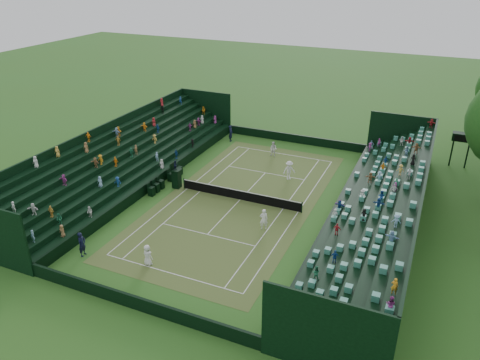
{
  "coord_description": "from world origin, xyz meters",
  "views": [
    {
      "loc": [
        15.13,
        -34.16,
        19.86
      ],
      "look_at": [
        0.0,
        0.0,
        2.0
      ],
      "focal_mm": 35.0,
      "sensor_mm": 36.0,
      "label": 1
    }
  ],
  "objects_px": {
    "tennis_net": "(240,195)",
    "player_far_east": "(289,170)",
    "player_near_west": "(148,255)",
    "player_far_west": "(273,149)",
    "player_near_east": "(264,219)",
    "umpire_chair": "(176,176)"
  },
  "relations": [
    {
      "from": "tennis_net",
      "to": "player_far_east",
      "type": "xyz_separation_m",
      "value": [
        2.63,
        5.98,
        0.43
      ]
    },
    {
      "from": "player_near_west",
      "to": "player_near_east",
      "type": "xyz_separation_m",
      "value": [
        5.76,
        7.85,
        0.1
      ]
    },
    {
      "from": "tennis_net",
      "to": "player_far_east",
      "type": "relative_size",
      "value": 6.07
    },
    {
      "from": "player_near_east",
      "to": "player_far_west",
      "type": "bearing_deg",
      "value": -101.45
    },
    {
      "from": "player_near_east",
      "to": "player_near_west",
      "type": "bearing_deg",
      "value": 25.0
    },
    {
      "from": "player_near_west",
      "to": "player_far_east",
      "type": "bearing_deg",
      "value": -93.63
    },
    {
      "from": "player_far_west",
      "to": "player_far_east",
      "type": "bearing_deg",
      "value": -49.51
    },
    {
      "from": "tennis_net",
      "to": "player_near_east",
      "type": "relative_size",
      "value": 6.41
    },
    {
      "from": "player_near_west",
      "to": "player_far_west",
      "type": "height_order",
      "value": "player_far_west"
    },
    {
      "from": "umpire_chair",
      "to": "player_near_east",
      "type": "height_order",
      "value": "umpire_chair"
    },
    {
      "from": "tennis_net",
      "to": "player_far_west",
      "type": "bearing_deg",
      "value": 94.31
    },
    {
      "from": "tennis_net",
      "to": "player_far_east",
      "type": "height_order",
      "value": "player_far_east"
    },
    {
      "from": "player_far_west",
      "to": "player_far_east",
      "type": "distance_m",
      "value": 6.02
    },
    {
      "from": "umpire_chair",
      "to": "player_far_west",
      "type": "height_order",
      "value": "umpire_chair"
    },
    {
      "from": "umpire_chair",
      "to": "player_far_west",
      "type": "bearing_deg",
      "value": 62.64
    },
    {
      "from": "player_far_east",
      "to": "player_near_east",
      "type": "bearing_deg",
      "value": -123.78
    },
    {
      "from": "tennis_net",
      "to": "player_near_east",
      "type": "distance_m",
      "value": 5.36
    },
    {
      "from": "tennis_net",
      "to": "umpire_chair",
      "type": "relative_size",
      "value": 4.17
    },
    {
      "from": "tennis_net",
      "to": "player_far_east",
      "type": "distance_m",
      "value": 6.54
    },
    {
      "from": "player_near_east",
      "to": "player_far_west",
      "type": "xyz_separation_m",
      "value": [
        -4.58,
        14.71,
        -0.08
      ]
    },
    {
      "from": "umpire_chair",
      "to": "player_near_west",
      "type": "distance_m",
      "value": 12.4
    },
    {
      "from": "player_near_west",
      "to": "player_near_east",
      "type": "relative_size",
      "value": 0.89
    }
  ]
}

